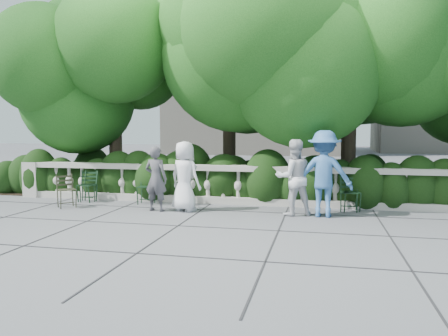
% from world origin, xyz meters
% --- Properties ---
extents(ground, '(90.00, 90.00, 0.00)m').
position_xyz_m(ground, '(0.00, 0.00, 0.00)').
color(ground, '#4F5056').
rests_on(ground, ground).
extents(balustrade, '(12.00, 0.44, 1.00)m').
position_xyz_m(balustrade, '(0.00, 1.80, 0.49)').
color(balustrade, '#9E998E').
rests_on(balustrade, ground).
extents(shrub_hedge, '(15.00, 2.60, 1.70)m').
position_xyz_m(shrub_hedge, '(0.00, 3.00, 0.00)').
color(shrub_hedge, black).
rests_on(shrub_hedge, ground).
extents(tree_canopy, '(15.04, 6.52, 6.78)m').
position_xyz_m(tree_canopy, '(0.69, 3.19, 3.96)').
color(tree_canopy, '#3F3023').
rests_on(tree_canopy, ground).
extents(chair_a, '(0.50, 0.53, 0.84)m').
position_xyz_m(chair_a, '(-3.82, 1.14, 0.00)').
color(chair_a, black).
rests_on(chair_a, ground).
extents(chair_b, '(0.58, 0.61, 0.84)m').
position_xyz_m(chair_b, '(-3.75, 1.21, 0.00)').
color(chair_b, black).
rests_on(chair_b, ground).
extents(chair_c, '(0.48, 0.52, 0.84)m').
position_xyz_m(chair_c, '(-2.11, 1.14, 0.00)').
color(chair_c, black).
rests_on(chair_c, ground).
extents(chair_d, '(0.61, 0.62, 0.84)m').
position_xyz_m(chair_d, '(-1.10, 1.28, 0.00)').
color(chair_d, black).
rests_on(chair_d, ground).
extents(chair_e, '(0.46, 0.50, 0.84)m').
position_xyz_m(chair_e, '(2.92, 1.23, 0.00)').
color(chair_e, black).
rests_on(chair_e, ground).
extents(chair_f, '(0.54, 0.57, 0.84)m').
position_xyz_m(chair_f, '(3.00, 1.26, 0.00)').
color(chair_f, black).
rests_on(chair_f, ground).
extents(chair_weathered, '(0.65, 0.65, 0.84)m').
position_xyz_m(chair_weathered, '(-3.73, 0.27, 0.00)').
color(chair_weathered, black).
rests_on(chair_weathered, ground).
extents(person_businessman, '(0.94, 0.79, 1.65)m').
position_xyz_m(person_businessman, '(-0.85, 0.59, 0.82)').
color(person_businessman, white).
rests_on(person_businessman, ground).
extents(person_woman_grey, '(0.60, 0.44, 1.53)m').
position_xyz_m(person_woman_grey, '(-1.52, 0.44, 0.76)').
color(person_woman_grey, '#434247').
rests_on(person_woman_grey, ground).
extents(person_casual_man, '(1.00, 0.90, 1.70)m').
position_xyz_m(person_casual_man, '(1.68, 0.63, 0.85)').
color(person_casual_man, silver).
rests_on(person_casual_man, ground).
extents(person_older_blue, '(1.28, 0.80, 1.90)m').
position_xyz_m(person_older_blue, '(2.34, 0.60, 0.95)').
color(person_older_blue, '#33619B').
rests_on(person_older_blue, ground).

